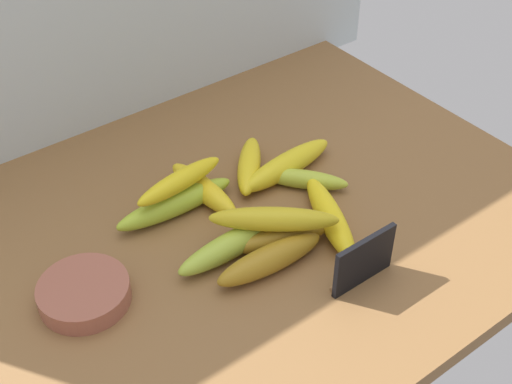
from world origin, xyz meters
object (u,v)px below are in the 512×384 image
at_px(fruit_bowl, 82,291).
at_px(banana_9, 180,181).
at_px(banana_4, 232,244).
at_px(banana_3, 287,165).
at_px(banana_10, 274,219).
at_px(banana_1, 175,204).
at_px(banana_2, 330,217).
at_px(banana_6, 279,238).
at_px(chalkboard_sign, 363,262).
at_px(banana_0, 304,179).
at_px(banana_7, 249,166).
at_px(banana_5, 270,259).
at_px(banana_8, 203,189).

distance_m(fruit_bowl, banana_9, 0.24).
relative_size(banana_4, banana_9, 1.17).
bearing_deg(banana_3, banana_10, -135.56).
xyz_separation_m(banana_1, banana_2, (0.18, -0.18, 0.00)).
bearing_deg(banana_6, chalkboard_sign, -68.24).
xyz_separation_m(chalkboard_sign, banana_9, (-0.12, 0.30, 0.02)).
distance_m(banana_1, banana_6, 0.18).
relative_size(banana_1, banana_9, 1.25).
relative_size(banana_4, banana_10, 1.00).
distance_m(banana_0, banana_4, 0.20).
bearing_deg(banana_0, banana_9, 157.80).
bearing_deg(banana_7, banana_0, -57.25).
xyz_separation_m(banana_5, banana_7, (0.11, 0.20, -0.00)).
relative_size(banana_3, banana_4, 1.03).
xyz_separation_m(chalkboard_sign, banana_10, (-0.06, 0.14, 0.02)).
relative_size(banana_5, banana_10, 0.92).
height_order(banana_0, banana_1, banana_1).
height_order(banana_2, banana_6, banana_2).
xyz_separation_m(banana_1, banana_9, (0.01, 0.01, 0.04)).
bearing_deg(banana_3, banana_0, -87.48).
height_order(banana_3, banana_9, banana_9).
relative_size(chalkboard_sign, fruit_bowl, 0.84).
xyz_separation_m(banana_3, banana_9, (-0.19, 0.04, 0.04)).
relative_size(banana_6, banana_10, 0.81).
bearing_deg(banana_4, banana_3, 28.51).
xyz_separation_m(banana_0, banana_4, (-0.19, -0.06, 0.00)).
relative_size(chalkboard_sign, banana_1, 0.53).
distance_m(banana_2, banana_6, 0.09).
xyz_separation_m(banana_2, banana_5, (-0.13, -0.02, 0.00)).
bearing_deg(banana_7, banana_2, -83.20).
bearing_deg(banana_7, banana_1, -176.61).
height_order(banana_3, banana_5, same).
xyz_separation_m(banana_5, banana_6, (0.04, 0.03, -0.00)).
height_order(banana_1, banana_7, banana_1).
bearing_deg(banana_8, chalkboard_sign, -74.82).
distance_m(banana_1, banana_8, 0.06).
relative_size(chalkboard_sign, banana_5, 0.61).
xyz_separation_m(fruit_bowl, banana_10, (0.28, -0.08, 0.04)).
height_order(chalkboard_sign, banana_3, chalkboard_sign).
relative_size(banana_7, banana_8, 0.94).
relative_size(banana_3, banana_10, 1.03).
relative_size(chalkboard_sign, banana_3, 0.54).
distance_m(chalkboard_sign, banana_4, 0.20).
relative_size(banana_0, banana_7, 0.96).
bearing_deg(banana_4, banana_1, 98.27).
height_order(banana_3, banana_10, banana_10).
xyz_separation_m(chalkboard_sign, banana_0, (0.07, 0.22, -0.02)).
xyz_separation_m(banana_5, banana_9, (-0.03, 0.20, 0.04)).
height_order(banana_4, banana_5, banana_5).
distance_m(banana_1, banana_9, 0.04).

